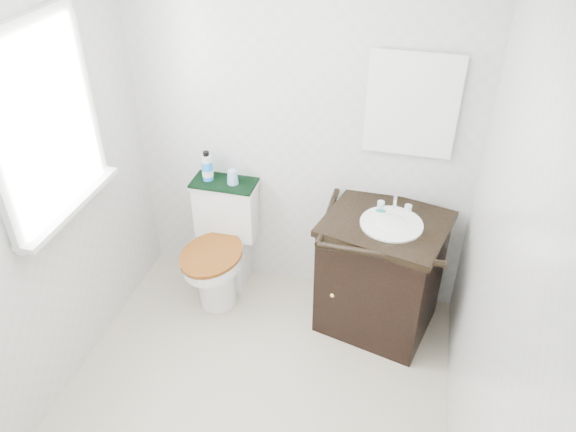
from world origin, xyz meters
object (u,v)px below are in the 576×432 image
at_px(mouthwash_bottle, 207,167).
at_px(vanity, 381,271).
at_px(cup, 233,177).
at_px(toilet, 222,249).
at_px(trash_bin, 350,312).

bearing_deg(mouthwash_bottle, vanity, -8.95).
height_order(mouthwash_bottle, cup, mouthwash_bottle).
distance_m(toilet, trash_bin, 0.97).
relative_size(toilet, vanity, 0.87).
relative_size(toilet, mouthwash_bottle, 3.91).
xyz_separation_m(toilet, cup, (0.06, 0.12, 0.52)).
relative_size(mouthwash_bottle, cup, 2.17).
height_order(vanity, mouthwash_bottle, mouthwash_bottle).
height_order(toilet, trash_bin, toilet).
xyz_separation_m(vanity, trash_bin, (-0.16, -0.10, -0.30)).
xyz_separation_m(trash_bin, mouthwash_bottle, (-1.04, 0.29, 0.78)).
bearing_deg(mouthwash_bottle, trash_bin, -15.70).
bearing_deg(mouthwash_bottle, cup, -2.53).
bearing_deg(toilet, trash_bin, -10.19).
relative_size(vanity, cup, 9.72).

